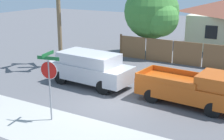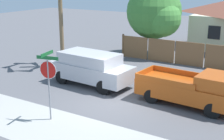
{
  "view_description": "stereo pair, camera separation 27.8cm",
  "coord_description": "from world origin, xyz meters",
  "px_view_note": "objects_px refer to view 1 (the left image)",
  "views": [
    {
      "loc": [
        7.27,
        -12.52,
        5.97
      ],
      "look_at": [
        -0.29,
        0.42,
        1.6
      ],
      "focal_mm": 50.0,
      "sensor_mm": 36.0,
      "label": 1
    },
    {
      "loc": [
        7.51,
        -12.38,
        5.97
      ],
      "look_at": [
        -0.29,
        0.42,
        1.6
      ],
      "focal_mm": 50.0,
      "sensor_mm": 36.0,
      "label": 2
    }
  ],
  "objects_px": {
    "orange_pickup": "(192,88)",
    "stop_sign": "(49,75)",
    "oak_tree": "(153,13)",
    "red_suv": "(90,68)"
  },
  "relations": [
    {
      "from": "orange_pickup",
      "to": "stop_sign",
      "type": "relative_size",
      "value": 1.66
    },
    {
      "from": "oak_tree",
      "to": "orange_pickup",
      "type": "height_order",
      "value": "oak_tree"
    },
    {
      "from": "oak_tree",
      "to": "red_suv",
      "type": "bearing_deg",
      "value": -91.0
    },
    {
      "from": "oak_tree",
      "to": "red_suv",
      "type": "distance_m",
      "value": 9.07
    },
    {
      "from": "oak_tree",
      "to": "orange_pickup",
      "type": "distance_m",
      "value": 10.86
    },
    {
      "from": "red_suv",
      "to": "orange_pickup",
      "type": "height_order",
      "value": "red_suv"
    },
    {
      "from": "oak_tree",
      "to": "stop_sign",
      "type": "relative_size",
      "value": 1.86
    },
    {
      "from": "orange_pickup",
      "to": "stop_sign",
      "type": "xyz_separation_m",
      "value": [
        -4.81,
        -4.84,
        1.24
      ]
    },
    {
      "from": "red_suv",
      "to": "orange_pickup",
      "type": "distance_m",
      "value": 6.03
    },
    {
      "from": "red_suv",
      "to": "orange_pickup",
      "type": "relative_size",
      "value": 1.01
    }
  ]
}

